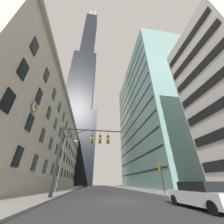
{
  "coord_description": "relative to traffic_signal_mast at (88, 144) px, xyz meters",
  "views": [
    {
      "loc": [
        -2.61,
        -13.22,
        1.4
      ],
      "look_at": [
        3.53,
        28.29,
        25.07
      ],
      "focal_mm": 20.2,
      "sensor_mm": 36.0,
      "label": 1
    }
  ],
  "objects": [
    {
      "name": "sidewalk_left",
      "position": [
        -5.26,
        -2.27,
        -5.49
      ],
      "size": [
        5.0,
        160.0,
        0.15
      ],
      "primitive_type": "cube",
      "color": "gray",
      "rests_on": "ground"
    },
    {
      "name": "traffic_signal_mast",
      "position": [
        0.0,
        0.0,
        0.0
      ],
      "size": [
        7.53,
        0.63,
        7.39
      ],
      "color": "black",
      "rests_on": "sidewalk_left"
    },
    {
      "name": "street_lamppost",
      "position": [
        -4.36,
        8.48,
        -0.5
      ],
      "size": [
        2.35,
        0.32,
        8.33
      ],
      "color": "#47474C",
      "rests_on": "sidewalk_left"
    },
    {
      "name": "traffic_light_near_right",
      "position": [
        10.54,
        3.28,
        -2.39
      ],
      "size": [
        0.4,
        0.63,
        3.76
      ],
      "color": "black",
      "rests_on": "sidewalk_right"
    },
    {
      "name": "parked_car",
      "position": [
        7.65,
        -6.9,
        -4.83
      ],
      "size": [
        2.01,
        4.63,
        1.47
      ],
      "color": "silver",
      "rests_on": "ground"
    },
    {
      "name": "sidewalk_right",
      "position": [
        11.74,
        -2.27,
        -5.49
      ],
      "size": [
        5.0,
        160.0,
        0.15
      ],
      "primitive_type": "cube",
      "color": "gray",
      "rests_on": "ground"
    },
    {
      "name": "station_building",
      "position": [
        -15.4,
        28.71,
        5.76
      ],
      "size": [
        15.95,
        73.96,
        22.69
      ],
      "color": "beige",
      "rests_on": "ground"
    },
    {
      "name": "dark_skyscraper",
      "position": [
        -12.74,
        70.58,
        56.37
      ],
      "size": [
        28.64,
        28.64,
        208.04
      ],
      "color": "black",
      "rests_on": "ground"
    },
    {
      "name": "ground_plane",
      "position": [
        3.24,
        -2.27,
        -5.61
      ],
      "size": [
        102.0,
        160.0,
        0.1
      ],
      "primitive_type": "cube",
      "color": "#303033"
    },
    {
      "name": "glass_office_midrise",
      "position": [
        22.98,
        26.43,
        19.12
      ],
      "size": [
        17.6,
        38.97,
        49.36
      ],
      "color": "gray",
      "rests_on": "ground"
    }
  ]
}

